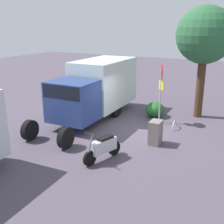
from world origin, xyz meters
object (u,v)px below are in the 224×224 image
(street_tree, at_px, (205,36))
(box_truck_near, at_px, (96,87))
(stop_sign, at_px, (161,85))
(bike_rack_hoop, at_px, (174,128))
(utility_cabinet, at_px, (155,132))
(motorcycle, at_px, (103,147))

(street_tree, bearing_deg, box_truck_near, -61.13)
(stop_sign, xyz_separation_m, street_tree, (-1.96, 1.52, 2.27))
(street_tree, xyz_separation_m, bike_rack_hoop, (2.44, -0.58, -4.25))
(box_truck_near, height_order, utility_cabinet, box_truck_near)
(stop_sign, bearing_deg, utility_cabinet, 15.63)
(motorcycle, height_order, stop_sign, stop_sign)
(box_truck_near, relative_size, bike_rack_hoop, 8.90)
(motorcycle, bearing_deg, utility_cabinet, 169.21)
(stop_sign, bearing_deg, motorcycle, -5.19)
(utility_cabinet, bearing_deg, bike_rack_hoop, 174.90)
(stop_sign, height_order, bike_rack_hoop, stop_sign)
(box_truck_near, bearing_deg, street_tree, 117.43)
(motorcycle, xyz_separation_m, stop_sign, (-4.96, 0.45, 1.46))
(motorcycle, height_order, bike_rack_hoop, motorcycle)
(motorcycle, relative_size, street_tree, 0.31)
(street_tree, height_order, bike_rack_hoop, street_tree)
(street_tree, distance_m, bike_rack_hoop, 4.94)
(street_tree, relative_size, bike_rack_hoop, 6.78)
(bike_rack_hoop, bearing_deg, motorcycle, -17.19)
(stop_sign, height_order, street_tree, street_tree)
(box_truck_near, distance_m, stop_sign, 3.44)
(box_truck_near, xyz_separation_m, bike_rack_hoop, (-0.24, 4.28, -1.64))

